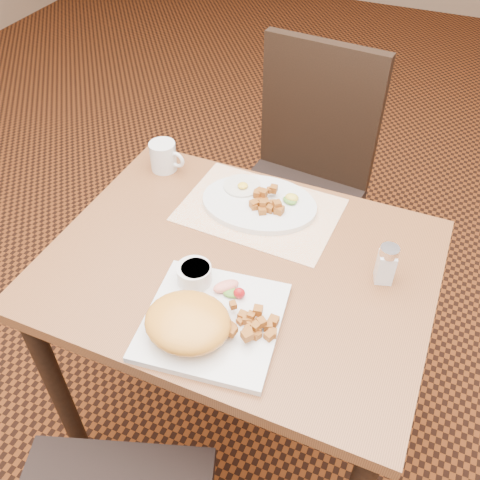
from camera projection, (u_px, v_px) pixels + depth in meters
name	position (u px, v px, depth m)	size (l,w,h in m)	color
ground	(239.00, 420.00, 1.78)	(8.00, 8.00, 0.00)	black
table	(239.00, 292.00, 1.34)	(0.90, 0.70, 0.75)	brown
chair_far	(302.00, 174.00, 1.87)	(0.46, 0.47, 0.97)	black
placemat	(260.00, 210.00, 1.40)	(0.40, 0.28, 0.00)	white
plate_square	(213.00, 321.00, 1.12)	(0.28, 0.28, 0.02)	silver
plate_oval	(259.00, 204.00, 1.40)	(0.30, 0.23, 0.02)	silver
hollandaise_mound	(187.00, 322.00, 1.07)	(0.18, 0.16, 0.07)	orange
ramekin	(194.00, 274.00, 1.18)	(0.08, 0.08, 0.04)	silver
garnish_sq	(230.00, 289.00, 1.17)	(0.08, 0.06, 0.03)	#387223
fried_egg	(242.00, 186.00, 1.44)	(0.10, 0.10, 0.02)	white
garnish_ov	(291.00, 199.00, 1.39)	(0.05, 0.04, 0.02)	#387223
salt_shaker	(386.00, 264.00, 1.19)	(0.05, 0.05, 0.10)	white
coffee_mug	(164.00, 156.00, 1.51)	(0.11, 0.07, 0.08)	silver
home_fries_sq	(251.00, 326.00, 1.09)	(0.12, 0.09, 0.03)	#AE601C
home_fries_ov	(265.00, 201.00, 1.38)	(0.10, 0.10, 0.04)	#AE601C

